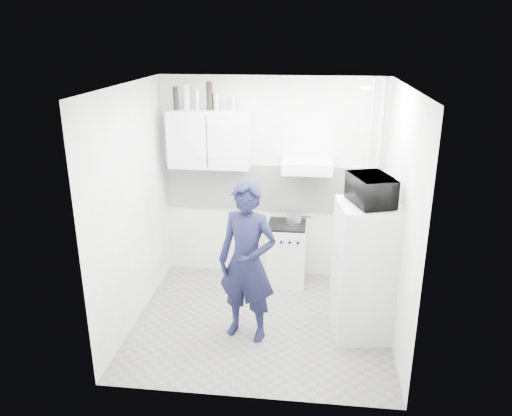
# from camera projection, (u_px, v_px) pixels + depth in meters

# --- Properties ---
(floor) EXTENTS (2.80, 2.80, 0.00)m
(floor) POSITION_uv_depth(u_px,v_px,m) (261.00, 321.00, 5.63)
(floor) COLOR slate
(floor) RESTS_ON ground
(ceiling) EXTENTS (2.80, 2.80, 0.00)m
(ceiling) POSITION_uv_depth(u_px,v_px,m) (262.00, 86.00, 4.77)
(ceiling) COLOR white
(ceiling) RESTS_ON wall_back
(wall_back) EXTENTS (2.80, 0.00, 2.80)m
(wall_back) POSITION_uv_depth(u_px,v_px,m) (272.00, 180.00, 6.37)
(wall_back) COLOR white
(wall_back) RESTS_ON floor
(wall_left) EXTENTS (0.00, 2.60, 2.60)m
(wall_left) POSITION_uv_depth(u_px,v_px,m) (132.00, 208.00, 5.35)
(wall_left) COLOR white
(wall_left) RESTS_ON floor
(wall_right) EXTENTS (0.00, 2.60, 2.60)m
(wall_right) POSITION_uv_depth(u_px,v_px,m) (399.00, 219.00, 5.04)
(wall_right) COLOR white
(wall_right) RESTS_ON floor
(person) EXTENTS (0.72, 0.57, 1.72)m
(person) POSITION_uv_depth(u_px,v_px,m) (247.00, 262.00, 5.11)
(person) COLOR black
(person) RESTS_ON floor
(stove) EXTENTS (0.49, 0.49, 0.78)m
(stove) POSITION_uv_depth(u_px,v_px,m) (286.00, 254.00, 6.41)
(stove) COLOR silver
(stove) RESTS_ON floor
(fridge) EXTENTS (0.69, 0.69, 1.47)m
(fridge) POSITION_uv_depth(u_px,v_px,m) (365.00, 271.00, 5.20)
(fridge) COLOR white
(fridge) RESTS_ON floor
(stove_top) EXTENTS (0.47, 0.47, 0.03)m
(stove_top) POSITION_uv_depth(u_px,v_px,m) (287.00, 225.00, 6.28)
(stove_top) COLOR black
(stove_top) RESTS_ON stove
(saucepan) EXTENTS (0.20, 0.20, 0.11)m
(saucepan) POSITION_uv_depth(u_px,v_px,m) (294.00, 219.00, 6.29)
(saucepan) COLOR silver
(saucepan) RESTS_ON stove_top
(microwave) EXTENTS (0.61, 0.51, 0.29)m
(microwave) POSITION_uv_depth(u_px,v_px,m) (371.00, 190.00, 4.91)
(microwave) COLOR black
(microwave) RESTS_ON fridge
(bottle_a) EXTENTS (0.06, 0.06, 0.27)m
(bottle_a) POSITION_uv_depth(u_px,v_px,m) (176.00, 98.00, 5.99)
(bottle_a) COLOR black
(bottle_a) RESTS_ON upper_cabinet
(bottle_b) EXTENTS (0.08, 0.08, 0.31)m
(bottle_b) POSITION_uv_depth(u_px,v_px,m) (186.00, 97.00, 5.97)
(bottle_b) COLOR #B2B7BC
(bottle_b) RESTS_ON upper_cabinet
(bottle_c) EXTENTS (0.06, 0.06, 0.25)m
(bottle_c) POSITION_uv_depth(u_px,v_px,m) (197.00, 99.00, 5.96)
(bottle_c) COLOR silver
(bottle_c) RESTS_ON upper_cabinet
(bottle_d) EXTENTS (0.08, 0.08, 0.33)m
(bottle_d) POSITION_uv_depth(u_px,v_px,m) (210.00, 96.00, 5.93)
(bottle_d) COLOR black
(bottle_d) RESTS_ON upper_cabinet
(canister_a) EXTENTS (0.08, 0.08, 0.20)m
(canister_a) POSITION_uv_depth(u_px,v_px,m) (216.00, 102.00, 5.94)
(canister_a) COLOR silver
(canister_a) RESTS_ON upper_cabinet
(canister_b) EXTENTS (0.09, 0.09, 0.17)m
(canister_b) POSITION_uv_depth(u_px,v_px,m) (232.00, 103.00, 5.93)
(canister_b) COLOR silver
(canister_b) RESTS_ON upper_cabinet
(upper_cabinet) EXTENTS (1.00, 0.35, 0.70)m
(upper_cabinet) POSITION_uv_depth(u_px,v_px,m) (210.00, 139.00, 6.10)
(upper_cabinet) COLOR white
(upper_cabinet) RESTS_ON wall_back
(range_hood) EXTENTS (0.60, 0.50, 0.14)m
(range_hood) POSITION_uv_depth(u_px,v_px,m) (307.00, 165.00, 5.99)
(range_hood) COLOR silver
(range_hood) RESTS_ON wall_back
(backsplash) EXTENTS (2.74, 0.03, 0.60)m
(backsplash) POSITION_uv_depth(u_px,v_px,m) (271.00, 188.00, 6.39)
(backsplash) COLOR white
(backsplash) RESTS_ON wall_back
(pipe_a) EXTENTS (0.05, 0.05, 2.60)m
(pipe_a) POSITION_uv_depth(u_px,v_px,m) (376.00, 185.00, 6.15)
(pipe_a) COLOR silver
(pipe_a) RESTS_ON floor
(pipe_b) EXTENTS (0.04, 0.04, 2.60)m
(pipe_b) POSITION_uv_depth(u_px,v_px,m) (366.00, 185.00, 6.16)
(pipe_b) COLOR silver
(pipe_b) RESTS_ON floor
(ceiling_spot_fixture) EXTENTS (0.10, 0.10, 0.02)m
(ceiling_spot_fixture) POSITION_uv_depth(u_px,v_px,m) (366.00, 88.00, 4.85)
(ceiling_spot_fixture) COLOR white
(ceiling_spot_fixture) RESTS_ON ceiling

